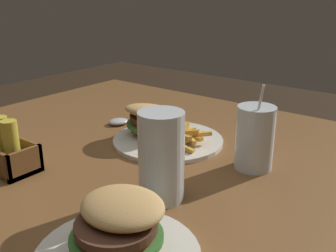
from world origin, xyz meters
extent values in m
cube|color=brown|center=(0.00, 0.00, 0.76)|extent=(1.28, 1.14, 0.03)
cylinder|color=brown|center=(0.57, -0.50, 0.37)|extent=(0.07, 0.07, 0.74)
cylinder|color=silver|center=(0.04, -0.16, 0.78)|extent=(0.27, 0.27, 0.01)
ellipsoid|color=tan|center=(0.09, -0.16, 0.80)|extent=(0.13, 0.11, 0.02)
cylinder|color=#38752D|center=(0.09, -0.16, 0.81)|extent=(0.14, 0.14, 0.01)
cylinder|color=red|center=(0.09, -0.16, 0.82)|extent=(0.11, 0.11, 0.01)
cylinder|color=#4C2D1E|center=(0.09, -0.16, 0.83)|extent=(0.12, 0.12, 0.01)
ellipsoid|color=tan|center=(0.09, -0.15, 0.85)|extent=(0.13, 0.11, 0.04)
cube|color=gold|center=(-0.01, -0.15, 0.81)|extent=(0.07, 0.03, 0.02)
cube|color=gold|center=(-0.02, -0.17, 0.80)|extent=(0.08, 0.03, 0.03)
cube|color=gold|center=(-0.01, -0.15, 0.80)|extent=(0.05, 0.05, 0.03)
cube|color=gold|center=(0.00, -0.16, 0.80)|extent=(0.07, 0.05, 0.01)
cube|color=gold|center=(-0.03, -0.17, 0.81)|extent=(0.06, 0.06, 0.01)
cube|color=gold|center=(-0.01, -0.16, 0.81)|extent=(0.06, 0.05, 0.02)
cube|color=gold|center=(-0.01, -0.15, 0.81)|extent=(0.04, 0.07, 0.03)
cube|color=gold|center=(-0.01, -0.14, 0.81)|extent=(0.06, 0.03, 0.02)
cube|color=gold|center=(-0.02, -0.12, 0.80)|extent=(0.01, 0.06, 0.02)
cube|color=gold|center=(-0.02, -0.19, 0.80)|extent=(0.02, 0.07, 0.02)
cube|color=gold|center=(0.00, -0.17, 0.81)|extent=(0.07, 0.04, 0.02)
cube|color=gold|center=(0.02, -0.12, 0.79)|extent=(0.07, 0.03, 0.02)
cube|color=gold|center=(-0.02, -0.15, 0.81)|extent=(0.07, 0.04, 0.02)
cube|color=gold|center=(0.00, -0.11, 0.79)|extent=(0.06, 0.02, 0.03)
cube|color=gold|center=(-0.03, -0.11, 0.80)|extent=(0.06, 0.01, 0.02)
cube|color=gold|center=(-0.01, -0.16, 0.81)|extent=(0.06, 0.03, 0.01)
cube|color=gold|center=(0.00, -0.16, 0.81)|extent=(0.06, 0.03, 0.01)
cube|color=gold|center=(0.00, -0.12, 0.80)|extent=(0.03, 0.08, 0.02)
cube|color=gold|center=(0.00, -0.16, 0.81)|extent=(0.02, 0.07, 0.01)
cylinder|color=silver|center=(-0.11, 0.06, 0.86)|extent=(0.08, 0.08, 0.16)
cylinder|color=gold|center=(-0.11, 0.06, 0.85)|extent=(0.07, 0.07, 0.15)
cylinder|color=silver|center=(-0.19, -0.15, 0.84)|extent=(0.08, 0.08, 0.13)
cylinder|color=orange|center=(-0.19, -0.15, 0.83)|extent=(0.07, 0.07, 0.10)
cylinder|color=white|center=(-0.19, -0.13, 0.87)|extent=(0.03, 0.01, 0.18)
ellipsoid|color=silver|center=(0.23, -0.18, 0.78)|extent=(0.06, 0.07, 0.02)
cube|color=silver|center=(0.20, -0.26, 0.78)|extent=(0.06, 0.12, 0.00)
ellipsoid|color=tan|center=(-0.17, 0.23, 0.80)|extent=(0.13, 0.12, 0.02)
cylinder|color=#38752D|center=(-0.17, 0.23, 0.81)|extent=(0.14, 0.14, 0.01)
cylinder|color=red|center=(-0.17, 0.23, 0.82)|extent=(0.12, 0.12, 0.01)
cylinder|color=#4C2D1E|center=(-0.17, 0.23, 0.83)|extent=(0.13, 0.13, 0.01)
ellipsoid|color=tan|center=(-0.17, 0.22, 0.85)|extent=(0.14, 0.12, 0.04)
cube|color=brown|center=(0.20, 0.16, 0.78)|extent=(0.10, 0.08, 0.01)
cube|color=brown|center=(0.15, 0.16, 0.80)|extent=(0.01, 0.08, 0.06)
cube|color=brown|center=(0.20, 0.13, 0.80)|extent=(0.10, 0.01, 0.06)
cylinder|color=gold|center=(0.18, 0.17, 0.84)|extent=(0.03, 0.03, 0.10)
cylinder|color=gold|center=(0.22, 0.17, 0.84)|extent=(0.03, 0.03, 0.10)
camera|label=1|loc=(-0.50, 0.55, 1.13)|focal=42.00mm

